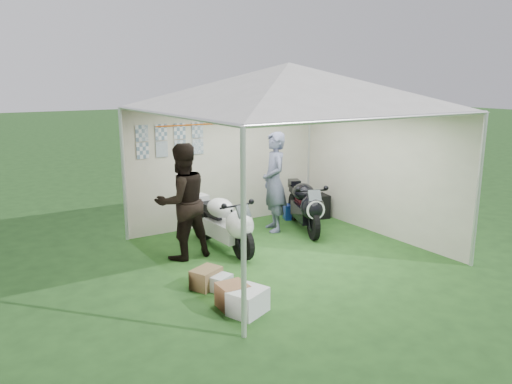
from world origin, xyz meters
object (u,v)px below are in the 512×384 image
Objects in this scene: crate_1 at (233,296)px; motorcycle_white at (225,222)px; crate_0 at (248,302)px; paddock_stand at (294,212)px; person_dark_jacket at (182,202)px; canopy_tent at (287,91)px; person_blue_jacket at (274,182)px; equipment_box at (316,206)px; crate_3 at (206,278)px; crate_2 at (220,283)px; motorcycle_black at (305,205)px.

motorcycle_white is at bearing 63.78° from crate_1.
crate_0 is 1.32× the size of crate_1.
person_dark_jacket is (-2.80, -0.87, 0.76)m from paddock_stand.
canopy_tent is at bearing 37.46° from crate_1.
motorcycle_white is at bearing -51.39° from person_blue_jacket.
crate_3 is at bearing -150.70° from equipment_box.
person_dark_jacket is (-0.71, 0.08, 0.42)m from motorcycle_white.
canopy_tent is at bearing 43.27° from crate_0.
crate_2 is (0.04, 0.78, -0.05)m from crate_0.
person_dark_jacket is 1.63m from crate_2.
canopy_tent is at bearing -35.82° from motorcycle_white.
crate_0 is 0.24m from crate_1.
person_blue_jacket is at bearing 46.89° from crate_1.
equipment_box is (1.70, 1.32, -2.34)m from canopy_tent.
person_blue_jacket reaches higher than crate_0.
person_blue_jacket is 4.08× the size of crate_0.
crate_1 is at bearing -142.37° from equipment_box.
paddock_stand is at bearing 49.60° from canopy_tent.
crate_1 is at bearing -25.95° from person_blue_jacket.
person_dark_jacket is at bearing 79.92° from crate_3.
motorcycle_black is 0.71m from person_blue_jacket.
person_blue_jacket is at bearing 41.10° from crate_2.
equipment_box is at bearing 37.80° from canopy_tent.
person_dark_jacket is at bearing 83.61° from crate_1.
motorcycle_black is (0.96, 0.72, -2.08)m from canopy_tent.
motorcycle_white is 6.37× the size of crate_2.
motorcycle_black is at bearing 177.72° from person_dark_jacket.
canopy_tent is 14.22× the size of crate_3.
crate_1 is (-0.08, 0.23, 0.00)m from crate_0.
paddock_stand is at bearing 158.50° from equipment_box.
equipment_box reaches higher than crate_3.
canopy_tent is 2.03m from person_blue_jacket.
paddock_stand is at bearing 34.92° from crate_3.
motorcycle_white is at bearing -162.84° from equipment_box.
equipment_box is (0.43, -0.17, 0.09)m from paddock_stand.
crate_2 is 0.71× the size of crate_3.
paddock_stand is 3.69m from crate_2.
motorcycle_white reaches higher than crate_0.
person_blue_jacket is at bearing 50.53° from crate_0.
motorcycle_black is 3.83× the size of crate_0.
crate_1 is (-3.02, -2.83, 0.00)m from paddock_stand.
crate_0 is at bearing -136.73° from canopy_tent.
motorcycle_black is at bearing 71.62° from person_blue_jacket.
crate_3 is (-0.08, 0.96, -0.02)m from crate_0.
person_blue_jacket is 3.37m from crate_1.
motorcycle_black reaches higher than crate_3.
crate_3 is at bearing -145.08° from paddock_stand.
person_dark_jacket is 6.45× the size of crate_2.
crate_2 is at bearing 81.18° from person_dark_jacket.
person_blue_jacket is at bearing -167.77° from equipment_box.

